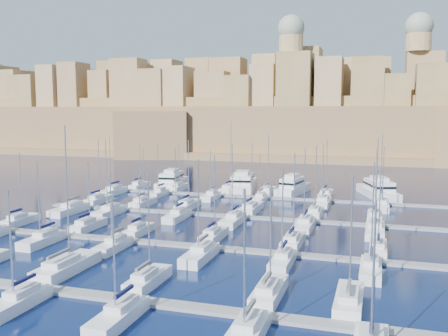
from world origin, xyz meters
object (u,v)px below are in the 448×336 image
(motor_yacht_a, at_px, (172,181))
(motor_yacht_d, at_px, (378,190))
(sailboat_2, at_px, (67,266))
(motor_yacht_c, at_px, (293,187))
(motor_yacht_b, at_px, (243,183))
(sailboat_4, at_px, (269,292))

(motor_yacht_a, height_order, motor_yacht_d, same)
(sailboat_2, xyz_separation_m, motor_yacht_c, (17.43, 68.15, 0.93))
(motor_yacht_a, xyz_separation_m, motor_yacht_b, (19.13, 1.48, -0.00))
(sailboat_4, height_order, motor_yacht_b, sailboat_4)
(motor_yacht_a, bearing_deg, sailboat_2, -77.63)
(sailboat_4, relative_size, motor_yacht_a, 0.79)
(motor_yacht_c, distance_m, motor_yacht_d, 20.14)
(motor_yacht_d, bearing_deg, motor_yacht_a, -179.27)
(sailboat_2, xyz_separation_m, motor_yacht_b, (4.01, 70.47, 0.93))
(motor_yacht_b, bearing_deg, sailboat_2, -93.25)
(motor_yacht_a, bearing_deg, sailboat_4, -59.31)
(motor_yacht_b, relative_size, motor_yacht_d, 1.09)
(sailboat_2, height_order, sailboat_4, sailboat_2)
(motor_yacht_a, distance_m, motor_yacht_d, 52.65)
(motor_yacht_d, bearing_deg, motor_yacht_c, -175.70)
(sailboat_2, bearing_deg, sailboat_4, -2.14)
(motor_yacht_b, relative_size, motor_yacht_c, 1.33)
(sailboat_4, xyz_separation_m, motor_yacht_c, (-8.98, 69.14, 0.99))
(sailboat_4, distance_m, motor_yacht_b, 74.89)
(sailboat_2, distance_m, motor_yacht_d, 79.13)
(sailboat_4, relative_size, motor_yacht_d, 0.72)
(sailboat_4, height_order, motor_yacht_a, sailboat_4)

